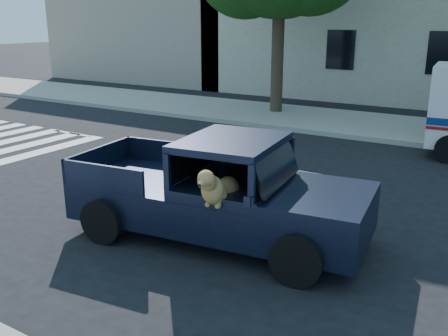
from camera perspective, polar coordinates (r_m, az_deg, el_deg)
The scene contains 5 objects.
ground at distance 8.81m, azimuth 1.80°, elevation -6.34°, with size 120.00×120.00×0.00m, color black.
far_sidewalk at distance 17.07m, azimuth 17.51°, elevation 4.54°, with size 60.00×4.00×0.15m, color gray.
lane_stripes at distance 11.18m, azimuth 19.71°, elevation -2.25°, with size 21.60×0.14×0.01m, color silver, non-canonical shape.
building_left at distance 30.27m, azimuth -7.55°, elevation 17.64°, with size 12.00×6.00×8.00m, color tan.
pickup_truck at distance 8.07m, azimuth -1.17°, elevation -4.19°, with size 4.92×2.61×1.69m.
Camera 1 is at (4.03, -7.03, 3.46)m, focal length 40.00 mm.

